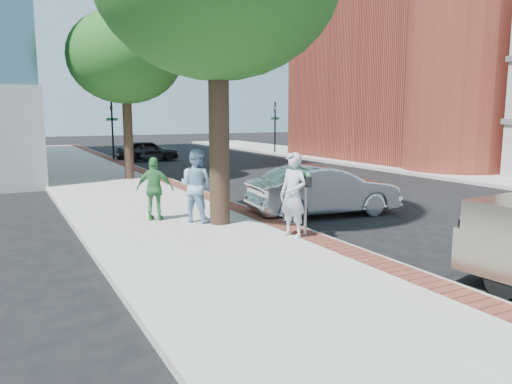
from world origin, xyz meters
TOP-DOWN VIEW (x-y plane):
  - ground at (0.00, 0.00)m, footprint 120.00×120.00m
  - sidewalk at (-1.50, 8.00)m, footprint 5.00×60.00m
  - brick_strip at (0.70, 8.00)m, footprint 0.60×60.00m
  - curb at (1.05, 8.00)m, footprint 0.10×60.00m
  - sidewalk_far at (14.50, 8.00)m, footprint 5.00×60.00m
  - church at (20.98, 13.13)m, footprint 19.00×16.00m
  - signal_near at (0.90, 22.00)m, footprint 0.70×0.15m
  - signal_far at (12.50, 22.00)m, footprint 0.70×0.15m
  - tree_far at (-0.50, 12.00)m, footprint 4.80×4.80m
  - parking_meter at (0.60, -0.26)m, footprint 0.12×0.32m
  - person_gray at (0.30, -0.20)m, footprint 0.66×0.82m
  - person_officer at (-1.05, 2.40)m, footprint 1.13×1.17m
  - person_green at (-1.96, 3.04)m, footprint 1.05×0.84m
  - sedan_silver at (2.80, 2.12)m, footprint 4.58×2.03m
  - bg_car at (2.86, 21.26)m, footprint 3.95×1.85m

SIDE VIEW (x-z plane):
  - ground at x=0.00m, z-range 0.00..0.00m
  - sidewalk at x=-1.50m, z-range 0.00..0.15m
  - curb at x=1.05m, z-range 0.00..0.15m
  - sidewalk_far at x=14.50m, z-range 0.00..0.15m
  - brick_strip at x=0.70m, z-range 0.15..0.16m
  - bg_car at x=2.86m, z-range 0.00..1.31m
  - sedan_silver at x=2.80m, z-range 0.00..1.46m
  - person_green at x=-1.96m, z-range 0.15..1.82m
  - person_officer at x=-1.05m, z-range 0.15..2.05m
  - person_gray at x=0.30m, z-range 0.15..2.09m
  - parking_meter at x=0.60m, z-range 0.47..1.94m
  - signal_near at x=0.90m, z-range 0.35..4.15m
  - signal_far at x=12.50m, z-range 0.35..4.15m
  - tree_far at x=-0.50m, z-range 1.73..8.87m
  - church at x=20.98m, z-range -2.94..17.46m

